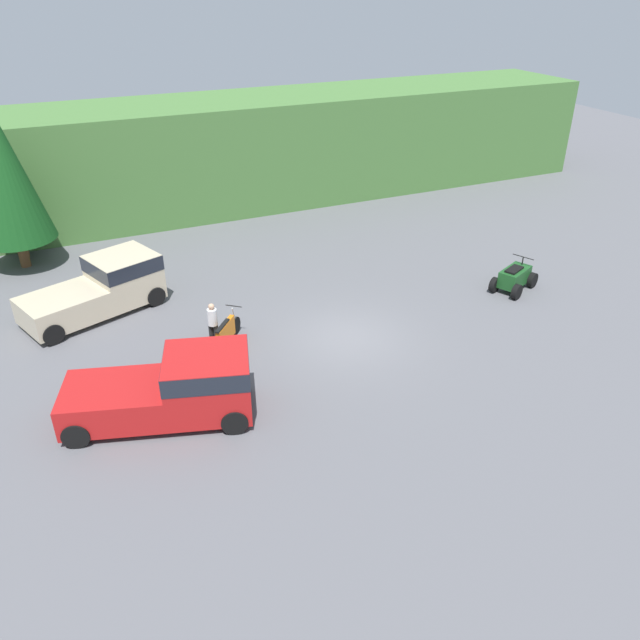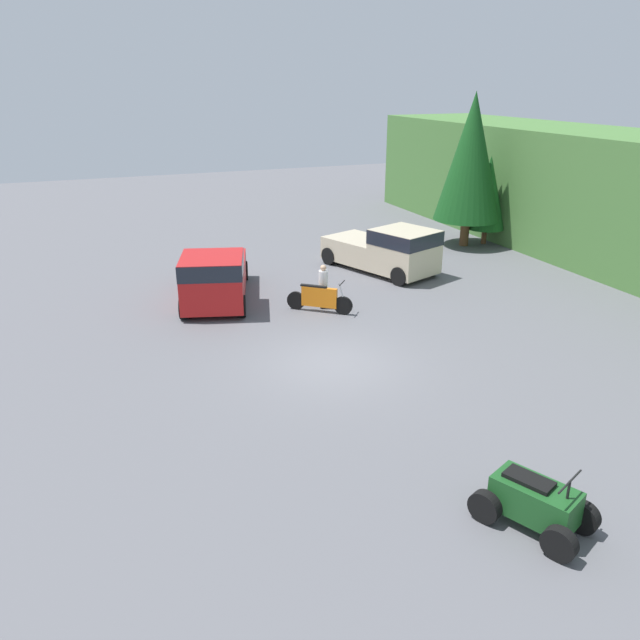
{
  "view_description": "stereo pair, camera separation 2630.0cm",
  "coord_description": "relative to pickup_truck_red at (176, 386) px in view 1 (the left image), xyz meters",
  "views": [
    {
      "loc": [
        -8.68,
        -16.92,
        11.42
      ],
      "look_at": [
        -1.06,
        0.03,
        0.95
      ],
      "focal_mm": 35.0,
      "sensor_mm": 36.0,
      "label": 1
    },
    {
      "loc": [
        15.15,
        -6.42,
        7.74
      ],
      "look_at": [
        -1.06,
        0.03,
        0.95
      ],
      "focal_mm": 35.0,
      "sensor_mm": 36.0,
      "label": 2
    }
  ],
  "objects": [
    {
      "name": "tree_left",
      "position": [
        -3.74,
        13.28,
        3.2
      ],
      "size": [
        3.17,
        3.17,
        7.21
      ],
      "color": "brown",
      "rests_on": "ground_plane"
    },
    {
      "name": "rider_person",
      "position": [
        2.03,
        3.45,
        -0.16
      ],
      "size": [
        0.46,
        0.46,
        1.6
      ],
      "rotation": [
        0.0,
        0.0,
        0.9
      ],
      "color": "black",
      "rests_on": "ground_plane"
    },
    {
      "name": "ground_plane",
      "position": [
        6.45,
        1.95,
        -1.03
      ],
      "size": [
        80.0,
        80.0,
        0.0
      ],
      "primitive_type": "plane",
      "color": "#5B5B60"
    },
    {
      "name": "pickup_truck_second",
      "position": [
        -1.01,
        7.63,
        -0.0
      ],
      "size": [
        5.52,
        3.81,
        1.98
      ],
      "rotation": [
        0.0,
        0.0,
        0.36
      ],
      "color": "beige",
      "rests_on": "ground_plane"
    },
    {
      "name": "dirt_bike",
      "position": [
        2.38,
        3.16,
        -0.55
      ],
      "size": [
        1.61,
        1.92,
        1.18
      ],
      "rotation": [
        0.0,
        0.0,
        0.88
      ],
      "color": "black",
      "rests_on": "ground_plane"
    },
    {
      "name": "hillside_backdrop",
      "position": [
        6.45,
        17.95,
        1.73
      ],
      "size": [
        44.0,
        6.0,
        5.53
      ],
      "color": "#477538",
      "rests_on": "ground_plane"
    },
    {
      "name": "pickup_truck_red",
      "position": [
        0.0,
        0.0,
        0.0
      ],
      "size": [
        5.68,
        3.58,
        1.98
      ],
      "rotation": [
        0.0,
        0.0,
        -0.29
      ],
      "color": "red",
      "rests_on": "ground_plane"
    },
    {
      "name": "tree_mid_left",
      "position": [
        -3.68,
        14.4,
        1.48
      ],
      "size": [
        1.88,
        1.88,
        4.28
      ],
      "color": "brown",
      "rests_on": "ground_plane"
    },
    {
      "name": "quad_atv",
      "position": [
        14.34,
        2.63,
        -0.53
      ],
      "size": [
        2.35,
        1.92,
        1.27
      ],
      "rotation": [
        0.0,
        0.0,
        0.43
      ],
      "color": "black",
      "rests_on": "ground_plane"
    }
  ]
}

